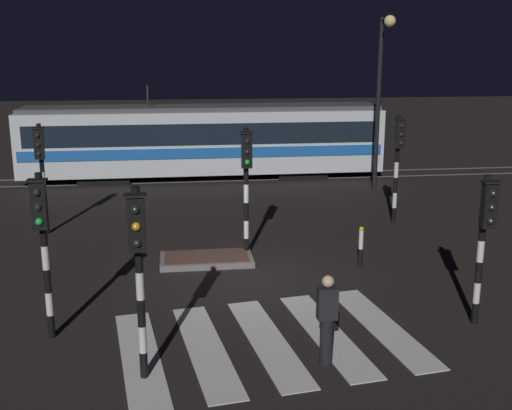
{
  "coord_description": "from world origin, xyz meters",
  "views": [
    {
      "loc": [
        -1.73,
        -14.67,
        5.59
      ],
      "look_at": [
        0.51,
        2.06,
        1.4
      ],
      "focal_mm": 43.74,
      "sensor_mm": 36.0,
      "label": 1
    }
  ],
  "objects": [
    {
      "name": "street_lamp_trackside_right",
      "position": [
        6.41,
        9.23,
        4.39
      ],
      "size": [
        0.44,
        1.21,
        6.88
      ],
      "color": "black",
      "rests_on": "ground"
    },
    {
      "name": "tram",
      "position": [
        -0.39,
        12.91,
        1.75
      ],
      "size": [
        15.96,
        2.58,
        4.15
      ],
      "color": "silver",
      "rests_on": "ground"
    },
    {
      "name": "traffic_island",
      "position": [
        -0.93,
        1.42,
        0.09
      ],
      "size": [
        2.5,
        1.32,
        0.18
      ],
      "color": "slate",
      "rests_on": "ground"
    },
    {
      "name": "crosswalk_zebra",
      "position": [
        -0.0,
        -3.49,
        0.01
      ],
      "size": [
        6.17,
        4.73,
        0.02
      ],
      "color": "silver",
      "rests_on": "ground"
    },
    {
      "name": "traffic_light_corner_near_right",
      "position": [
        4.46,
        -3.31,
        2.1
      ],
      "size": [
        0.36,
        0.42,
        3.19
      ],
      "color": "black",
      "rests_on": "ground"
    },
    {
      "name": "pedestrian_waiting_at_kerb",
      "position": [
        0.93,
        -4.5,
        0.88
      ],
      "size": [
        0.36,
        0.24,
        1.71
      ],
      "color": "black",
      "rests_on": "ground"
    },
    {
      "name": "traffic_light_corner_far_left",
      "position": [
        -5.74,
        4.77,
        2.28
      ],
      "size": [
        0.36,
        0.42,
        3.45
      ],
      "color": "black",
      "rests_on": "ground"
    },
    {
      "name": "bollard_island_edge",
      "position": [
        3.1,
        0.52,
        0.56
      ],
      "size": [
        0.12,
        0.12,
        1.11
      ],
      "color": "black",
      "rests_on": "ground"
    },
    {
      "name": "traffic_light_median_centre",
      "position": [
        0.21,
        1.75,
        2.36
      ],
      "size": [
        0.36,
        0.42,
        3.59
      ],
      "color": "black",
      "rests_on": "ground"
    },
    {
      "name": "rail_far",
      "position": [
        0.0,
        13.63,
        0.01
      ],
      "size": [
        80.0,
        0.12,
        0.03
      ],
      "primitive_type": "cube",
      "color": "#59595E",
      "rests_on": "ground"
    },
    {
      "name": "traffic_light_kerb_mid_left",
      "position": [
        -2.36,
        -4.68,
        2.27
      ],
      "size": [
        0.36,
        0.42,
        3.44
      ],
      "color": "black",
      "rests_on": "ground"
    },
    {
      "name": "rail_near",
      "position": [
        0.0,
        12.19,
        0.01
      ],
      "size": [
        80.0,
        0.12,
        0.03
      ],
      "primitive_type": "cube",
      "color": "#59595E",
      "rests_on": "ground"
    },
    {
      "name": "traffic_light_corner_near_left",
      "position": [
        -4.26,
        -2.82,
        2.22
      ],
      "size": [
        0.36,
        0.42,
        3.36
      ],
      "color": "black",
      "rests_on": "ground"
    },
    {
      "name": "traffic_light_corner_far_right",
      "position": [
        5.5,
        4.54,
        2.37
      ],
      "size": [
        0.36,
        0.42,
        3.59
      ],
      "color": "black",
      "rests_on": "ground"
    },
    {
      "name": "ground_plane",
      "position": [
        0.0,
        0.0,
        0.0
      ],
      "size": [
        120.0,
        120.0,
        0.0
      ],
      "primitive_type": "plane",
      "color": "black"
    }
  ]
}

